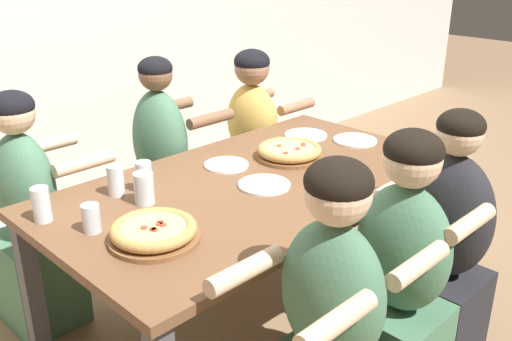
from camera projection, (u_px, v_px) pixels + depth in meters
The scene contains 20 objects.
ground_plane at pixel (256, 322), 2.76m from camera, with size 18.00×18.00×0.00m, color #896B4C.
dining_table at pixel (256, 197), 2.51m from camera, with size 1.83×1.03×0.74m.
pizza_board_main at pixel (289, 152), 2.73m from camera, with size 0.32×0.32×0.06m.
pizza_board_second at pixel (154, 232), 1.98m from camera, with size 0.32×0.32×0.07m.
empty_plate_a at pixel (226, 165), 2.64m from camera, with size 0.21×0.21×0.02m.
empty_plate_b at pixel (306, 135), 3.04m from camera, with size 0.23×0.23×0.02m.
empty_plate_c at pixel (355, 140), 2.97m from camera, with size 0.22×0.22×0.02m.
empty_plate_d at pixel (264, 185), 2.43m from camera, with size 0.22×0.22×0.02m.
drinking_glass_a at pixel (144, 190), 2.25m from camera, with size 0.08×0.08×0.13m.
drinking_glass_b at pixel (116, 182), 2.33m from camera, with size 0.07×0.07×0.13m.
drinking_glass_c at pixel (91, 220), 2.04m from camera, with size 0.06×0.06×0.11m.
drinking_glass_d at pixel (41, 204), 2.11m from camera, with size 0.07×0.07×0.13m.
drinking_glass_e at pixel (355, 178), 2.39m from camera, with size 0.07×0.07×0.11m.
drinking_glass_f at pixel (144, 179), 2.36m from camera, with size 0.07×0.07×0.13m.
diner_far_center at pixel (163, 177), 3.06m from camera, with size 0.51×0.40×1.18m.
diner_near_midright at pixel (442, 261), 2.29m from camera, with size 0.51×0.40×1.15m.
diner_far_left at pixel (32, 224), 2.59m from camera, with size 0.51×0.40×1.14m.
diner_near_midleft at pixel (329, 341), 1.81m from camera, with size 0.51×0.40×1.15m.
diner_far_right at pixel (253, 148), 3.50m from camera, with size 0.51×0.40×1.13m.
diner_near_center at pixel (397, 292), 2.07m from camera, with size 0.51×0.40×1.15m.
Camera 1 is at (-1.61, -1.62, 1.72)m, focal length 40.00 mm.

